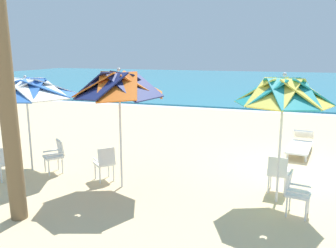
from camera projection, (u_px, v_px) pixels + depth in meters
name	position (u px, v px, depth m)	size (l,w,h in m)	color
ground_plane	(299.00, 170.00, 9.50)	(80.00, 80.00, 0.00)	beige
sea	(290.00, 83.00, 35.11)	(80.00, 36.00, 0.10)	teal
surf_foam	(293.00, 113.00, 18.12)	(80.00, 0.70, 0.01)	white
beach_umbrella_0	(283.00, 93.00, 7.00)	(1.95, 1.95, 2.74)	silver
plastic_chair_0	(278.00, 172.00, 7.86)	(0.48, 0.51, 0.87)	white
plastic_chair_1	(295.00, 191.00, 6.80)	(0.54, 0.51, 0.87)	white
beach_umbrella_1	(119.00, 86.00, 7.82)	(2.13, 2.13, 2.80)	silver
plastic_chair_2	(105.00, 162.00, 8.59)	(0.63, 0.63, 0.87)	white
beach_umbrella_2	(26.00, 88.00, 9.01)	(2.63, 2.63, 2.55)	silver
plastic_chair_3	(7.00, 161.00, 8.64)	(0.63, 0.62, 0.87)	white
plastic_chair_4	(56.00, 154.00, 9.21)	(0.62, 0.63, 0.87)	white
sun_lounger_1	(300.00, 145.00, 10.97)	(0.92, 2.21, 0.62)	white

